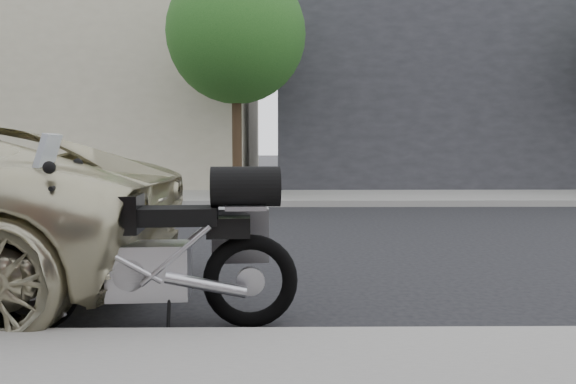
# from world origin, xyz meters

# --- Properties ---
(ground) EXTENTS (120.00, 120.00, 0.00)m
(ground) POSITION_xyz_m (0.00, 0.00, 0.00)
(ground) COLOR black
(ground) RESTS_ON ground
(far_sidewalk) EXTENTS (44.00, 3.00, 0.15)m
(far_sidewalk) POSITION_xyz_m (0.00, -6.50, 0.07)
(far_sidewalk) COLOR gray
(far_sidewalk) RESTS_ON ground
(far_building_dark) EXTENTS (16.00, 11.00, 7.00)m
(far_building_dark) POSITION_xyz_m (-7.00, -13.50, 3.50)
(far_building_dark) COLOR #26262B
(far_building_dark) RESTS_ON ground
(far_building_cream) EXTENTS (14.00, 11.00, 8.00)m
(far_building_cream) POSITION_xyz_m (9.00, -13.50, 4.00)
(far_building_cream) COLOR #A69E85
(far_building_cream) RESTS_ON ground
(street_tree_mid) EXTENTS (3.40, 3.40, 5.70)m
(street_tree_mid) POSITION_xyz_m (2.00, -6.00, 4.14)
(street_tree_mid) COLOR #362618
(street_tree_mid) RESTS_ON far_sidewalk
(motorcycle) EXTENTS (2.48, 0.91, 1.57)m
(motorcycle) POSITION_xyz_m (1.84, 3.56, 0.68)
(motorcycle) COLOR black
(motorcycle) RESTS_ON ground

